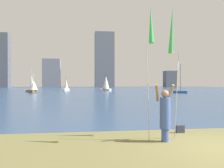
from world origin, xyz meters
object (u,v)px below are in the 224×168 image
at_px(sailboat_4, 66,86).
at_px(sailboat_5, 106,83).
at_px(person, 165,113).
at_px(sailboat_3, 181,91).
at_px(sailboat_1, 34,87).
at_px(sailboat_7, 32,84).
at_px(bag, 180,129).
at_px(kite_flag_left, 151,29).
at_px(kite_flag_right, 172,33).

relative_size(sailboat_4, sailboat_5, 0.81).
xyz_separation_m(person, sailboat_3, (15.82, 35.21, -0.59)).
distance_m(sailboat_1, sailboat_5, 16.66).
bearing_deg(sailboat_1, sailboat_7, 103.37).
distance_m(bag, sailboat_3, 37.04).
height_order(sailboat_4, sailboat_7, sailboat_7).
height_order(person, kite_flag_left, kite_flag_left).
distance_m(kite_flag_left, kite_flag_right, 1.20).
height_order(kite_flag_left, sailboat_4, kite_flag_left).
relative_size(sailboat_1, sailboat_5, 0.83).
height_order(sailboat_1, sailboat_7, sailboat_7).
bearing_deg(kite_flag_left, person, 7.94).
xyz_separation_m(sailboat_4, sailboat_5, (8.87, -1.65, 0.46)).
relative_size(kite_flag_right, sailboat_3, 0.85).
distance_m(person, sailboat_3, 38.60).
distance_m(sailboat_4, sailboat_5, 9.03).
xyz_separation_m(kite_flag_left, bag, (1.52, 1.31, -3.33)).
xyz_separation_m(sailboat_1, sailboat_5, (14.39, 8.37, 0.56)).
distance_m(person, sailboat_5, 48.93).
xyz_separation_m(kite_flag_left, kite_flag_right, (0.96, 0.72, 0.04)).
bearing_deg(sailboat_7, sailboat_1, -76.63).
xyz_separation_m(bag, sailboat_4, (-5.87, 49.16, 1.09)).
distance_m(sailboat_3, sailboat_5, 18.01).
relative_size(kite_flag_left, sailboat_3, 0.80).
height_order(bag, sailboat_3, sailboat_3).
xyz_separation_m(person, bag, (1.04, 1.24, -0.74)).
distance_m(kite_flag_left, sailboat_1, 41.71).
xyz_separation_m(bag, sailboat_5, (3.00, 47.51, 1.54)).
bearing_deg(sailboat_3, sailboat_4, 143.65).
bearing_deg(sailboat_5, sailboat_3, -49.00).
xyz_separation_m(kite_flag_left, sailboat_1, (-9.88, 40.45, -2.35)).
bearing_deg(sailboat_3, kite_flag_left, -114.80).
relative_size(sailboat_1, sailboat_7, 0.75).
bearing_deg(sailboat_4, kite_flag_right, -83.91).
xyz_separation_m(sailboat_1, sailboat_7, (-1.15, 4.83, 0.47)).
bearing_deg(person, sailboat_3, 49.03).
height_order(person, sailboat_1, sailboat_1).
relative_size(kite_flag_left, sailboat_5, 0.97).
bearing_deg(sailboat_4, kite_flag_left, -85.07).
height_order(kite_flag_left, sailboat_5, sailboat_5).
distance_m(sailboat_3, sailboat_4, 25.65).
relative_size(sailboat_1, sailboat_4, 1.03).
bearing_deg(sailboat_1, sailboat_5, 30.19).
height_order(kite_flag_right, sailboat_1, kite_flag_right).
relative_size(sailboat_5, sailboat_7, 0.91).
bearing_deg(bag, sailboat_3, 66.48).
bearing_deg(kite_flag_right, bag, 46.47).
xyz_separation_m(person, sailboat_7, (-11.50, 45.22, 0.71)).
distance_m(person, kite_flag_right, 2.76).
relative_size(kite_flag_right, sailboat_5, 1.02).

